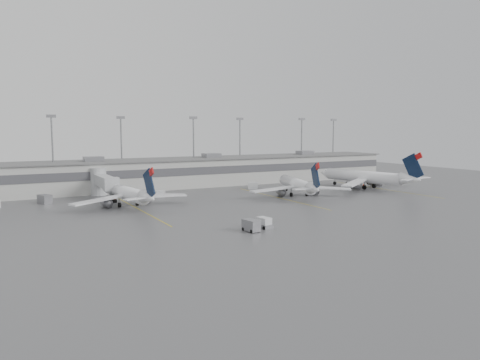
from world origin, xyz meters
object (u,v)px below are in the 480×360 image
jet_mid_right (298,185)px  baggage_tug (264,224)px  jet_far_right (368,177)px  jet_mid_left (127,193)px

jet_mid_right → baggage_tug: jet_mid_right is taller
jet_far_right → baggage_tug: bearing=-161.3°
jet_mid_left → jet_far_right: size_ratio=0.88×
jet_mid_right → jet_far_right: bearing=23.5°
jet_mid_left → jet_mid_right: 42.35m
jet_far_right → baggage_tug: (-53.48, -31.52, -2.66)m
jet_mid_left → jet_far_right: 68.11m
jet_mid_right → baggage_tug: (-27.44, -28.54, -2.21)m
jet_mid_left → jet_mid_right: (42.04, -5.07, -0.01)m
jet_mid_left → baggage_tug: jet_mid_left is taller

